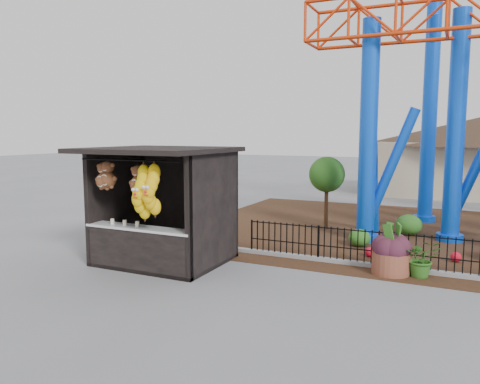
% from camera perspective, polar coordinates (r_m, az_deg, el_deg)
% --- Properties ---
extents(ground, '(120.00, 120.00, 0.00)m').
position_cam_1_polar(ground, '(10.72, 0.77, -11.84)').
color(ground, slate).
rests_on(ground, ground).
extents(mulch_bed, '(18.00, 12.00, 0.02)m').
position_cam_1_polar(mulch_bed, '(17.57, 24.23, -4.90)').
color(mulch_bed, '#331E11').
rests_on(mulch_bed, ground).
extents(curb, '(18.00, 0.18, 0.12)m').
position_cam_1_polar(curb, '(12.70, 23.72, -9.14)').
color(curb, gray).
rests_on(curb, ground).
extents(prize_booth, '(3.50, 3.40, 3.12)m').
position_cam_1_polar(prize_booth, '(12.60, -9.94, -1.93)').
color(prize_booth, black).
rests_on(prize_booth, ground).
extents(terracotta_planter, '(1.01, 1.01, 0.57)m').
position_cam_1_polar(terracotta_planter, '(12.36, 17.90, -8.24)').
color(terracotta_planter, brown).
rests_on(terracotta_planter, ground).
extents(planter_foliage, '(0.70, 0.70, 0.64)m').
position_cam_1_polar(planter_foliage, '(12.22, 18.01, -5.51)').
color(planter_foliage, '#381623').
rests_on(planter_foliage, terracotta_planter).
extents(potted_plant, '(1.06, 1.00, 0.94)m').
position_cam_1_polar(potted_plant, '(12.32, 21.26, -7.53)').
color(potted_plant, '#295519').
rests_on(potted_plant, ground).
extents(landscaping, '(8.37, 4.28, 0.72)m').
position_cam_1_polar(landscaping, '(15.50, 25.65, -5.32)').
color(landscaping, '#285A1A').
rests_on(landscaping, mulch_bed).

